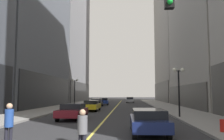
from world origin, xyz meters
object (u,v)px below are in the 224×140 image
Objects in this scene: car_black at (97,102)px; car_blue at (104,101)px; street_lamp_left_far at (75,86)px; fire_hydrant_right at (223,127)px; car_navy at (148,120)px; car_silver at (130,100)px; car_yellow at (92,105)px; pedestrian_in_grey_suit at (82,129)px; pedestrian_in_blue_hoodie at (9,122)px; car_maroon at (73,111)px; street_lamp_right_mid at (179,81)px.

car_blue is (0.44, 7.05, -0.00)m from car_black.
street_lamp_left_far reaches higher than fire_hydrant_right.
street_lamp_left_far is (-3.74, -8.46, 2.54)m from car_blue.
car_navy is 1.01× the size of car_black.
car_black is at bearing -107.62° from car_silver.
car_black is 1.06× the size of street_lamp_left_far.
pedestrian_in_grey_suit reaches higher than car_yellow.
car_navy is at bearing -68.66° from street_lamp_left_far.
pedestrian_in_blue_hoodie is (-0.17, -20.48, 0.33)m from car_yellow.
car_black reaches higher than fire_hydrant_right.
fire_hydrant_right is at bearing -0.48° from car_navy.
car_maroon is at bearing 129.79° from car_navy.
pedestrian_in_grey_suit is 3.22m from pedestrian_in_blue_hoodie.
pedestrian_in_grey_suit is at bearing -92.47° from car_silver.
pedestrian_in_blue_hoodie reaches higher than fire_hydrant_right.
fire_hydrant_right is at bearing -86.54° from street_lamp_right_mid.
car_blue is (-0.10, 16.11, -0.00)m from car_yellow.
street_lamp_right_mid is 8.77m from fire_hydrant_right.
car_maroon is at bearing 104.47° from pedestrian_in_grey_suit.
street_lamp_left_far is (-6.76, 29.08, 2.32)m from pedestrian_in_grey_suit.
fire_hydrant_right is at bearing -73.65° from car_blue.
car_black and car_silver have the same top height.
car_maroon is 1.11× the size of car_silver.
car_maroon is at bearing -90.87° from car_yellow.
car_blue is at bearing 89.91° from car_maroon.
fire_hydrant_right is (9.46, -16.47, -0.32)m from car_yellow.
street_lamp_left_far is 20.37m from street_lamp_right_mid.
car_black is 1.01× the size of car_blue.
street_lamp_right_mid reaches higher than car_black.
car_blue is at bearing 89.90° from pedestrian_in_blue_hoodie.
car_navy is at bearing 35.18° from pedestrian_in_blue_hoodie.
street_lamp_right_mid reaches higher than fire_hydrant_right.
car_blue is at bearing 110.44° from street_lamp_right_mid.
car_maroon is at bearing -77.88° from street_lamp_left_far.
car_maroon is 1.05× the size of street_lamp_right_mid.
pedestrian_in_grey_suit is at bearing -114.55° from street_lamp_right_mid.
car_yellow is 21.62m from pedestrian_in_grey_suit.
fire_hydrant_right is at bearing -68.62° from car_black.
street_lamp_right_mid is at bearing -61.17° from car_black.
street_lamp_left_far is (-3.68, 28.14, 2.21)m from pedestrian_in_blue_hoodie.
car_navy is at bearing -89.20° from car_silver.
car_black is 2.62× the size of pedestrian_in_blue_hoodie.
car_maroon is at bearing 89.88° from pedestrian_in_blue_hoodie.
car_navy is 2.91× the size of pedestrian_in_grey_suit.
car_black is 27.43m from fire_hydrant_right.
car_yellow is at bearing 97.74° from pedestrian_in_grey_suit.
pedestrian_in_blue_hoodie is (-0.06, -36.60, 0.33)m from car_blue.
car_navy is at bearing -71.28° from car_yellow.
car_navy is 17.36m from car_yellow.
car_navy and car_blue have the same top height.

